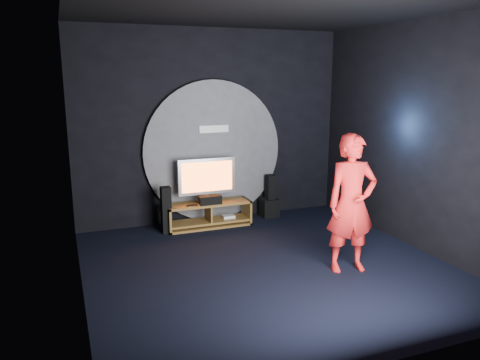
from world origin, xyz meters
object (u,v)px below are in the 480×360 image
Objects in this scene: tower_speaker_right at (270,196)px; tower_speaker_left at (166,210)px; tv at (207,178)px; player at (352,204)px; subwoofer at (269,207)px; media_console at (209,216)px.

tower_speaker_left is at bearing -173.38° from tower_speaker_right.
tv is 2.90m from player.
tower_speaker_right reaches higher than subwoofer.
tv is at bearing -174.92° from subwoofer.
tower_speaker_left is 3.25m from player.
tv reaches higher than tower_speaker_left.
tower_speaker_right is (2.08, 0.24, 0.00)m from tower_speaker_left.
tower_speaker_left is (-0.79, -0.07, 0.21)m from media_console.
tower_speaker_left is at bearing -173.03° from subwoofer.
tower_speaker_left reaches higher than subwoofer.
tv is 1.28× the size of tower_speaker_right.
media_console is at bearing 125.91° from player.
tower_speaker_right is at bearing 98.82° from player.
tv is (-0.01, 0.07, 0.69)m from media_console.
player is at bearing -50.56° from tower_speaker_left.
media_console is at bearing -171.92° from subwoofer.
tower_speaker_left is 2.10m from tower_speaker_right.
player reaches higher than tv.
player is (1.25, -2.55, 0.76)m from media_console.
media_console is 1.86× the size of tower_speaker_right.
media_console is at bearing -84.37° from tv.
media_console is 1.32m from tower_speaker_right.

